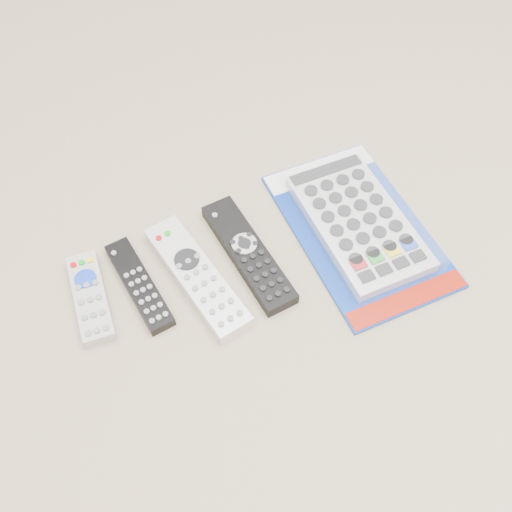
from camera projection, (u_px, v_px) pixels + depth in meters
name	position (u px, v px, depth m)	size (l,w,h in m)	color
remote_small_grey	(91.00, 298.00, 0.82)	(0.06, 0.15, 0.02)	#A6A6A8
remote_slim_black	(139.00, 285.00, 0.83)	(0.05, 0.17, 0.02)	black
remote_silver_dvd	(197.00, 277.00, 0.84)	(0.08, 0.23, 0.03)	silver
remote_large_black	(248.00, 254.00, 0.86)	(0.06, 0.22, 0.02)	black
jumbo_remote_packaged	(358.00, 221.00, 0.89)	(0.21, 0.33, 0.04)	#0E329A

